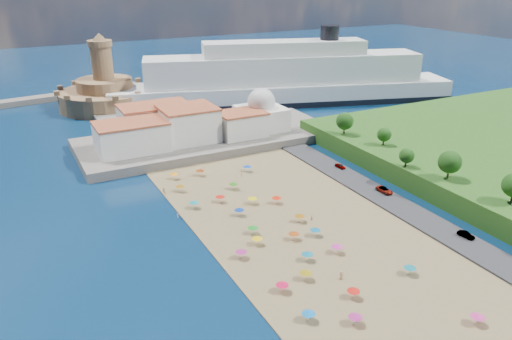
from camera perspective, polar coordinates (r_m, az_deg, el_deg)
ground at (r=114.60m, az=4.03°, el=-8.26°), size 700.00×700.00×0.00m
terrace at (r=178.00m, az=-5.42°, el=3.57°), size 90.00×36.00×3.00m
jetty at (r=204.10m, az=-14.95°, el=5.25°), size 18.00×70.00×2.40m
waterfront_buildings at (r=172.47m, az=-9.60°, el=4.97°), size 57.00×29.00×11.00m
domed_building at (r=182.13m, az=0.60°, el=6.56°), size 16.00×16.00×15.00m
fortress at (r=231.25m, az=-16.83°, el=8.40°), size 40.00×40.00×32.40m
cruise_ship at (r=230.61m, az=3.20°, el=10.14°), size 155.76×68.42×34.09m
beach_parasols at (r=103.92m, az=6.60°, el=-10.47°), size 30.34×115.38×2.20m
beachgoers at (r=109.54m, az=2.56°, el=-9.09°), size 31.31×90.99×1.89m
parked_cars at (r=132.16m, az=18.38°, el=-4.39°), size 2.53×77.53×1.45m
hillside_trees at (r=137.99m, az=22.26°, el=0.16°), size 11.16×106.31×7.78m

